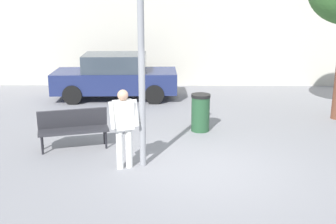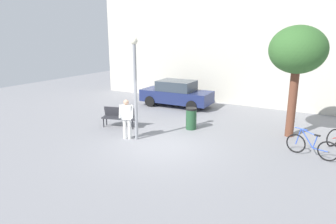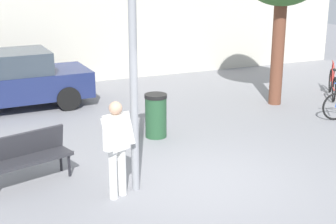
% 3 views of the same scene
% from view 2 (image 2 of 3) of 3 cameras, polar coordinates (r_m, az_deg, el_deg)
% --- Properties ---
extents(ground_plane, '(36.00, 36.00, 0.00)m').
position_cam_2_polar(ground_plane, '(11.86, -1.01, -6.55)').
color(ground_plane, gray).
extents(building_facade, '(19.32, 2.00, 9.27)m').
position_cam_2_polar(building_facade, '(19.72, 13.57, 15.24)').
color(building_facade, beige).
rests_on(building_facade, ground_plane).
extents(lamppost, '(0.28, 0.28, 4.12)m').
position_cam_2_polar(lamppost, '(12.15, -6.17, 5.76)').
color(lamppost, gray).
rests_on(lamppost, ground_plane).
extents(person_by_lamppost, '(0.63, 0.45, 1.67)m').
position_cam_2_polar(person_by_lamppost, '(12.56, -7.77, -0.83)').
color(person_by_lamppost, white).
rests_on(person_by_lamppost, ground_plane).
extents(park_bench, '(1.67, 0.90, 0.92)m').
position_cam_2_polar(park_bench, '(14.36, -9.04, -0.65)').
color(park_bench, '#2D2D33').
rests_on(park_bench, ground_plane).
extents(plaza_tree, '(2.26, 2.26, 4.59)m').
position_cam_2_polar(plaza_tree, '(13.41, 23.12, 10.39)').
color(plaza_tree, brown).
rests_on(plaza_tree, ground_plane).
extents(bicycle_blue, '(1.77, 0.49, 0.97)m').
position_cam_2_polar(bicycle_blue, '(11.97, 25.25, -5.84)').
color(bicycle_blue, black).
rests_on(bicycle_blue, ground_plane).
extents(parked_car_navy, '(4.26, 1.94, 1.55)m').
position_cam_2_polar(parked_car_navy, '(18.18, 1.60, 3.48)').
color(parked_car_navy, navy).
rests_on(parked_car_navy, ground_plane).
extents(trash_bin, '(0.50, 0.50, 0.99)m').
position_cam_2_polar(trash_bin, '(13.90, 4.37, -1.22)').
color(trash_bin, '#234C2D').
rests_on(trash_bin, ground_plane).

